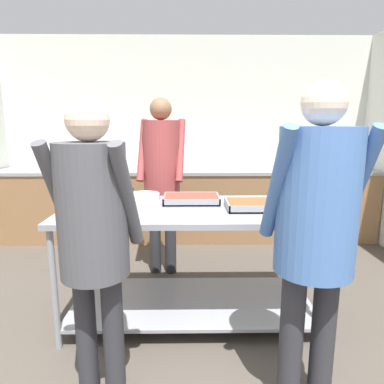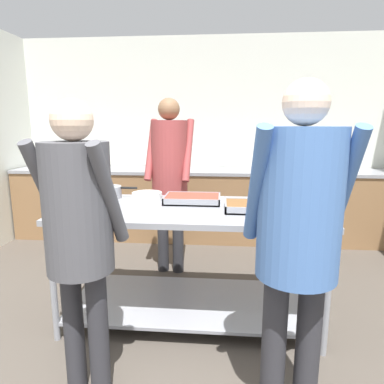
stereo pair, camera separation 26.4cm
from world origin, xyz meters
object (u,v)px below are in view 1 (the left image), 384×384
plate_stack (144,197)px  broccoli_bowl (303,205)px  sauce_pan (103,193)px  guest_serving_left (93,225)px  serving_tray_roast (191,199)px  serving_tray_vegetables (252,205)px  water_bottle (167,158)px  cook_behind_counter (162,168)px  guest_serving_right (316,219)px

plate_stack → broccoli_bowl: size_ratio=1.04×
sauce_pan → guest_serving_left: guest_serving_left is taller
serving_tray_roast → guest_serving_left: (-0.51, -1.01, 0.09)m
plate_stack → guest_serving_left: bearing=-96.5°
serving_tray_vegetables → serving_tray_roast: bearing=153.8°
plate_stack → serving_tray_roast: 0.39m
sauce_pan → serving_tray_vegetables: sauce_pan is taller
water_bottle → cook_behind_counter: bearing=-89.1°
sauce_pan → plate_stack: 0.35m
serving_tray_vegetables → guest_serving_left: guest_serving_left is taller
sauce_pan → water_bottle: size_ratio=1.25×
guest_serving_left → plate_stack: bearing=83.5°
sauce_pan → guest_serving_right: size_ratio=0.22×
serving_tray_roast → guest_serving_left: bearing=-116.6°
sauce_pan → water_bottle: 1.79m
sauce_pan → serving_tray_vegetables: 1.23m
sauce_pan → broccoli_bowl: size_ratio=1.49×
serving_tray_roast → cook_behind_counter: (-0.28, 0.65, 0.17)m
sauce_pan → broccoli_bowl: 1.59m
broccoli_bowl → plate_stack: bearing=162.6°
sauce_pan → guest_serving_right: bearing=-41.6°
serving_tray_roast → serving_tray_vegetables: (0.45, -0.22, -0.00)m
plate_stack → water_bottle: size_ratio=0.87×
cook_behind_counter → sauce_pan: bearing=-129.9°
broccoli_bowl → water_bottle: size_ratio=0.84×
guest_serving_left → serving_tray_vegetables: bearing=39.6°
broccoli_bowl → guest_serving_right: 0.80m
serving_tray_vegetables → guest_serving_left: (-0.96, -0.79, 0.09)m
plate_stack → broccoli_bowl: 1.24m
plate_stack → cook_behind_counter: bearing=80.1°
broccoli_bowl → guest_serving_right: (-0.20, -0.76, 0.11)m
broccoli_bowl → water_bottle: 2.42m
plate_stack → serving_tray_vegetables: (0.83, -0.28, -0.00)m
serving_tray_vegetables → guest_serving_right: guest_serving_right is taller
broccoli_bowl → guest_serving_right: guest_serving_right is taller
sauce_pan → guest_serving_left: size_ratio=0.23×
sauce_pan → guest_serving_right: guest_serving_right is taller
plate_stack → guest_serving_left: (-0.12, -1.08, 0.09)m
plate_stack → cook_behind_counter: (0.10, 0.59, 0.17)m
serving_tray_vegetables → guest_serving_left: 1.25m
water_bottle → serving_tray_roast: bearing=-80.7°
broccoli_bowl → guest_serving_left: (-1.31, -0.70, 0.07)m
guest_serving_left → serving_tray_roast: bearing=63.4°
sauce_pan → cook_behind_counter: 0.72m
sauce_pan → plate_stack: bearing=-7.9°
guest_serving_left → guest_serving_right: bearing=-3.0°
broccoli_bowl → cook_behind_counter: bearing=138.5°
serving_tray_roast → guest_serving_right: (0.60, -1.07, 0.13)m
broccoli_bowl → guest_serving_left: bearing=-151.7°
serving_tray_vegetables → guest_serving_right: size_ratio=0.23×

